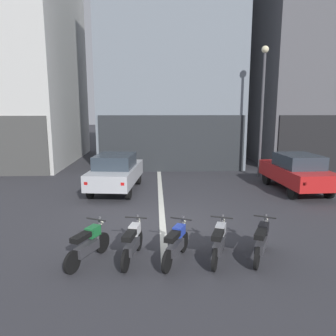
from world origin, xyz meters
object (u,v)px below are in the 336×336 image
(car_red_parked_kerbside, at_px, (297,171))
(street_lamp, at_px, (263,99))
(motorcycle_white_row_left_mid, at_px, (133,242))
(motorcycle_silver_row_right_mid, at_px, (219,241))
(car_silver_crossing_near, at_px, (116,171))
(motorcycle_black_row_rightmost, at_px, (262,241))
(motorcycle_green_row_leftmost, at_px, (88,244))
(motorcycle_blue_row_centre, at_px, (176,243))

(car_red_parked_kerbside, bearing_deg, street_lamp, 103.11)
(street_lamp, distance_m, motorcycle_white_row_left_mid, 11.64)
(motorcycle_silver_row_right_mid, bearing_deg, street_lamp, 66.97)
(car_silver_crossing_near, relative_size, motorcycle_black_row_rightmost, 2.81)
(motorcycle_green_row_leftmost, bearing_deg, motorcycle_silver_row_right_mid, 0.27)
(car_silver_crossing_near, distance_m, motorcycle_silver_row_right_mid, 7.42)
(street_lamp, bearing_deg, motorcycle_black_row_rightmost, -107.43)
(street_lamp, bearing_deg, motorcycle_green_row_leftmost, -127.15)
(car_red_parked_kerbside, distance_m, street_lamp, 4.39)
(car_silver_crossing_near, distance_m, motorcycle_green_row_leftmost, 6.69)
(car_red_parked_kerbside, distance_m, motorcycle_white_row_left_mid, 9.24)
(motorcycle_blue_row_centre, bearing_deg, motorcycle_black_row_rightmost, 1.80)
(car_red_parked_kerbside, bearing_deg, motorcycle_silver_row_right_mid, -126.20)
(motorcycle_green_row_leftmost, height_order, motorcycle_black_row_rightmost, same)
(motorcycle_blue_row_centre, relative_size, motorcycle_silver_row_right_mid, 0.98)
(car_silver_crossing_near, distance_m, motorcycle_black_row_rightmost, 7.92)
(street_lamp, bearing_deg, motorcycle_blue_row_centre, -118.06)
(street_lamp, distance_m, motorcycle_black_row_rightmost, 10.41)
(car_silver_crossing_near, bearing_deg, motorcycle_green_row_leftmost, -88.94)
(motorcycle_blue_row_centre, bearing_deg, motorcycle_white_row_left_mid, 173.94)
(car_silver_crossing_near, relative_size, car_red_parked_kerbside, 1.02)
(car_red_parked_kerbside, relative_size, motorcycle_blue_row_centre, 2.70)
(car_silver_crossing_near, height_order, motorcycle_green_row_leftmost, car_silver_crossing_near)
(motorcycle_silver_row_right_mid, bearing_deg, motorcycle_white_row_left_mid, 178.47)
(motorcycle_white_row_left_mid, bearing_deg, motorcycle_blue_row_centre, -6.06)
(motorcycle_green_row_leftmost, relative_size, motorcycle_black_row_rightmost, 1.01)
(car_red_parked_kerbside, bearing_deg, motorcycle_black_row_rightmost, -119.65)
(motorcycle_blue_row_centre, xyz_separation_m, motorcycle_silver_row_right_mid, (1.04, 0.06, 0.00))
(car_silver_crossing_near, bearing_deg, motorcycle_blue_row_centre, -71.86)
(motorcycle_blue_row_centre, bearing_deg, street_lamp, 61.94)
(motorcycle_blue_row_centre, distance_m, motorcycle_silver_row_right_mid, 1.04)
(motorcycle_white_row_left_mid, bearing_deg, motorcycle_green_row_leftmost, -176.13)
(motorcycle_green_row_leftmost, height_order, motorcycle_silver_row_right_mid, same)
(car_red_parked_kerbside, height_order, motorcycle_white_row_left_mid, car_red_parked_kerbside)
(car_red_parked_kerbside, relative_size, motorcycle_white_row_left_mid, 2.55)
(car_silver_crossing_near, xyz_separation_m, motorcycle_blue_row_centre, (2.20, -6.72, -0.43))
(motorcycle_white_row_left_mid, height_order, motorcycle_black_row_rightmost, same)
(motorcycle_white_row_left_mid, xyz_separation_m, motorcycle_silver_row_right_mid, (2.08, -0.06, 0.00))
(car_red_parked_kerbside, xyz_separation_m, motorcycle_green_row_leftmost, (-7.77, -6.38, -0.43))
(motorcycle_white_row_left_mid, distance_m, motorcycle_black_row_rightmost, 3.12)
(motorcycle_black_row_rightmost, bearing_deg, motorcycle_green_row_leftmost, -179.66)
(motorcycle_silver_row_right_mid, bearing_deg, car_red_parked_kerbside, 53.80)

